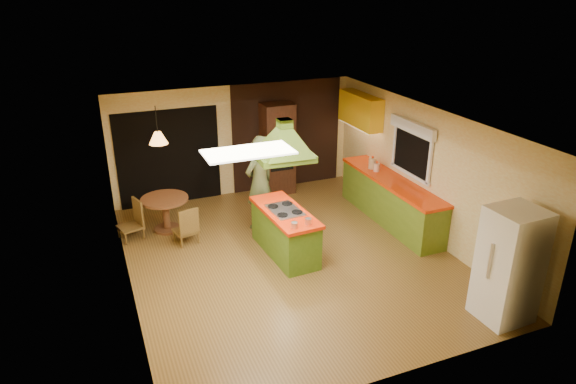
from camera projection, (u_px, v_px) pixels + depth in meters
name	position (u px, v px, depth m)	size (l,w,h in m)	color
ground	(290.00, 257.00, 9.22)	(6.50, 6.50, 0.00)	brown
room_walls	(290.00, 193.00, 8.73)	(5.50, 6.50, 6.50)	beige
ceiling_plane	(290.00, 121.00, 8.25)	(6.50, 6.50, 0.00)	silver
brick_panel	(287.00, 135.00, 11.93)	(2.64, 0.03, 2.50)	#381E14
nook_opening	(169.00, 158.00, 11.05)	(2.20, 0.03, 2.10)	black
right_counter	(390.00, 200.00, 10.40)	(0.62, 3.05, 0.92)	olive
upper_cabinets	(360.00, 110.00, 11.23)	(0.34, 1.40, 0.70)	yellow
window_right	(412.00, 140.00, 9.81)	(0.12, 1.35, 1.06)	black
fluor_panel	(248.00, 152.00, 6.85)	(1.20, 0.60, 0.03)	white
kitchen_island	(285.00, 232.00, 9.18)	(0.79, 1.74, 0.87)	#517B1E
range_hood	(285.00, 134.00, 8.47)	(0.97, 0.73, 0.78)	#51711C
man	(260.00, 183.00, 9.98)	(0.69, 0.45, 1.89)	#45502A
refrigerator	(509.00, 265.00, 7.27)	(0.71, 0.67, 1.73)	white
wall_oven	(277.00, 149.00, 11.64)	(0.69, 0.60, 2.09)	#402114
dining_table	(165.00, 208.00, 10.02)	(0.92, 0.92, 0.69)	brown
chair_left	(129.00, 220.00, 9.72)	(0.42, 0.42, 0.76)	brown
chair_near	(185.00, 224.00, 9.59)	(0.41, 0.41, 0.74)	brown
pendant_lamp	(158.00, 138.00, 9.47)	(0.35, 0.35, 0.23)	#FF9E3F
canister_large	(372.00, 163.00, 10.76)	(0.16, 0.16, 0.23)	beige
canister_medium	(377.00, 167.00, 10.62)	(0.13, 0.13, 0.18)	beige
canister_small	(377.00, 167.00, 10.62)	(0.13, 0.13, 0.17)	#FEE9CC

